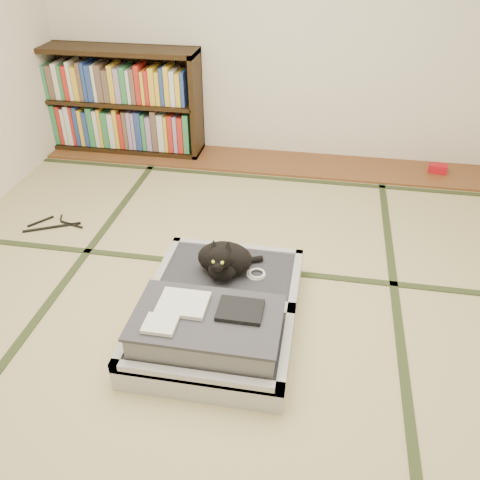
# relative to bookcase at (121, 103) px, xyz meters

# --- Properties ---
(floor) EXTENTS (4.50, 4.50, 0.00)m
(floor) POSITION_rel_bookcase_xyz_m (1.35, -2.07, -0.45)
(floor) COLOR tan
(floor) RESTS_ON ground
(wood_strip) EXTENTS (4.00, 0.50, 0.02)m
(wood_strip) POSITION_rel_bookcase_xyz_m (1.35, -0.07, -0.44)
(wood_strip) COLOR brown
(wood_strip) RESTS_ON ground
(red_item) EXTENTS (0.16, 0.11, 0.07)m
(red_item) POSITION_rel_bookcase_xyz_m (2.82, -0.04, -0.40)
(red_item) COLOR #AC0D18
(red_item) RESTS_ON wood_strip
(room_shell) EXTENTS (4.50, 4.50, 4.50)m
(room_shell) POSITION_rel_bookcase_xyz_m (1.35, -2.07, 1.01)
(room_shell) COLOR white
(room_shell) RESTS_ON ground
(tatami_borders) EXTENTS (4.00, 4.50, 0.01)m
(tatami_borders) POSITION_rel_bookcase_xyz_m (1.35, -1.57, -0.45)
(tatami_borders) COLOR #2D381E
(tatami_borders) RESTS_ON ground
(bookcase) EXTENTS (1.44, 0.33, 0.93)m
(bookcase) POSITION_rel_bookcase_xyz_m (0.00, 0.00, 0.00)
(bookcase) COLOR black
(bookcase) RESTS_ON wood_strip
(suitcase) EXTENTS (0.82, 1.10, 0.32)m
(suitcase) POSITION_rel_bookcase_xyz_m (1.37, -2.25, -0.34)
(suitcase) COLOR #ABABB0
(suitcase) RESTS_ON floor
(cat) EXTENTS (0.37, 0.37, 0.29)m
(cat) POSITION_rel_bookcase_xyz_m (1.35, -1.96, -0.18)
(cat) COLOR black
(cat) RESTS_ON suitcase
(cable_coil) EXTENTS (0.11, 0.11, 0.03)m
(cable_coil) POSITION_rel_bookcase_xyz_m (1.53, -1.93, -0.28)
(cable_coil) COLOR white
(cable_coil) RESTS_ON suitcase
(hanger) EXTENTS (0.40, 0.28, 0.01)m
(hanger) POSITION_rel_bookcase_xyz_m (-0.03, -1.40, -0.44)
(hanger) COLOR black
(hanger) RESTS_ON floor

